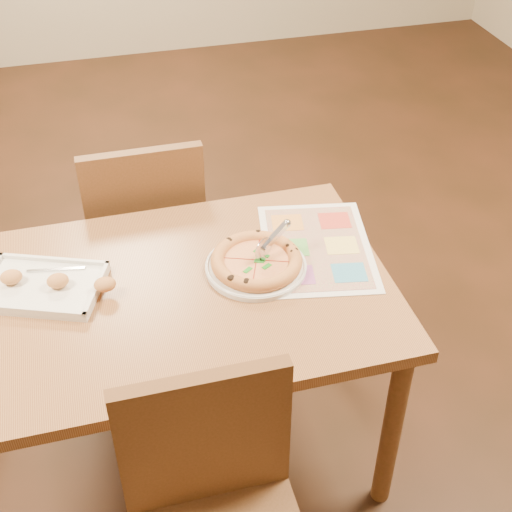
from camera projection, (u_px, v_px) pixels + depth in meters
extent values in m
plane|color=#33190E|center=(184.00, 444.00, 2.52)|extent=(7.00, 7.00, 0.00)
cube|color=olive|center=(169.00, 296.00, 2.08)|extent=(1.30, 0.85, 0.04)
cylinder|color=brown|center=(392.00, 430.00, 2.15)|extent=(0.06, 0.06, 0.68)
cylinder|color=brown|center=(315.00, 279.00, 2.70)|extent=(0.06, 0.06, 0.68)
cube|color=brown|center=(205.00, 441.00, 1.71)|extent=(0.42, 0.04, 0.45)
cube|color=brown|center=(144.00, 228.00, 2.77)|extent=(0.42, 0.42, 0.04)
cube|color=brown|center=(146.00, 207.00, 2.48)|extent=(0.42, 0.04, 0.45)
cylinder|color=silver|center=(256.00, 267.00, 2.14)|extent=(0.38, 0.38, 0.02)
cylinder|color=#E2914D|center=(256.00, 263.00, 2.14)|extent=(0.26, 0.26, 0.01)
cylinder|color=#DBB877|center=(256.00, 261.00, 2.13)|extent=(0.23, 0.23, 0.01)
torus|color=#E2914D|center=(256.00, 260.00, 2.13)|extent=(0.28, 0.28, 0.04)
cylinder|color=silver|center=(264.00, 249.00, 2.11)|extent=(0.06, 0.04, 0.07)
cube|color=silver|center=(275.00, 236.00, 2.13)|extent=(0.10, 0.07, 0.06)
cube|color=silver|center=(42.00, 288.00, 2.07)|extent=(0.41, 0.35, 0.02)
cube|color=silver|center=(41.00, 284.00, 2.06)|extent=(0.17, 0.04, 0.00)
ellipsoid|color=#CC8249|center=(11.00, 277.00, 2.05)|extent=(0.06, 0.05, 0.04)
ellipsoid|color=#CC8249|center=(58.00, 281.00, 2.04)|extent=(0.06, 0.05, 0.04)
ellipsoid|color=#CC8249|center=(105.00, 284.00, 2.03)|extent=(0.06, 0.05, 0.04)
cube|color=silver|center=(317.00, 247.00, 2.23)|extent=(0.41, 0.52, 0.00)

